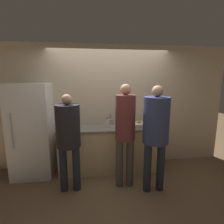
% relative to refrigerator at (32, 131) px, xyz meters
% --- Properties ---
extents(ground_plane, '(14.00, 14.00, 0.00)m').
position_rel_refrigerator_xyz_m(ground_plane, '(1.54, -0.31, -0.91)').
color(ground_plane, brown).
extents(wall_back, '(5.20, 0.06, 2.60)m').
position_rel_refrigerator_xyz_m(wall_back, '(1.54, 0.33, 0.39)').
color(wall_back, '#C6B293').
rests_on(wall_back, ground_plane).
extents(counter, '(2.12, 0.62, 0.93)m').
position_rel_refrigerator_xyz_m(counter, '(1.54, 0.03, -0.44)').
color(counter, beige).
rests_on(counter, ground_plane).
extents(refrigerator, '(0.74, 0.64, 1.82)m').
position_rel_refrigerator_xyz_m(refrigerator, '(0.00, 0.00, 0.00)').
color(refrigerator, white).
rests_on(refrigerator, ground_plane).
extents(person_left, '(0.39, 0.39, 1.66)m').
position_rel_refrigerator_xyz_m(person_left, '(0.77, -0.61, 0.11)').
color(person_left, '#232838').
rests_on(person_left, ground_plane).
extents(person_center, '(0.34, 0.34, 1.81)m').
position_rel_refrigerator_xyz_m(person_center, '(1.72, -0.59, 0.17)').
color(person_center, '#4C4742').
rests_on(person_center, ground_plane).
extents(person_right, '(0.42, 0.42, 1.79)m').
position_rel_refrigerator_xyz_m(person_right, '(2.19, -0.79, 0.21)').
color(person_right, '#232838').
rests_on(person_right, ground_plane).
extents(fruit_bowl, '(0.36, 0.36, 0.12)m').
position_rel_refrigerator_xyz_m(fruit_bowl, '(2.09, -0.01, 0.06)').
color(fruit_bowl, beige).
rests_on(fruit_bowl, counter).
extents(utensil_crock, '(0.09, 0.09, 0.24)m').
position_rel_refrigerator_xyz_m(utensil_crock, '(1.56, 0.24, 0.08)').
color(utensil_crock, '#ADA393').
rests_on(utensil_crock, counter).
extents(bottle_clear, '(0.06, 0.06, 0.21)m').
position_rel_refrigerator_xyz_m(bottle_clear, '(1.47, -0.04, 0.10)').
color(bottle_clear, silver).
rests_on(bottle_clear, counter).
extents(bottle_dark, '(0.08, 0.08, 0.26)m').
position_rel_refrigerator_xyz_m(bottle_dark, '(0.73, 0.02, 0.12)').
color(bottle_dark, '#333338').
rests_on(bottle_dark, counter).
extents(cup_red, '(0.08, 0.08, 0.08)m').
position_rel_refrigerator_xyz_m(cup_red, '(2.45, 0.20, 0.06)').
color(cup_red, '#A33D33').
rests_on(cup_red, counter).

